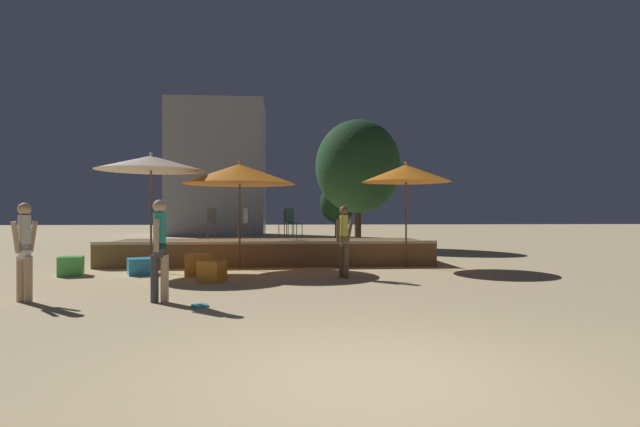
{
  "coord_description": "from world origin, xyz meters",
  "views": [
    {
      "loc": [
        -0.79,
        -4.38,
        1.47
      ],
      "look_at": [
        0.0,
        6.38,
        1.46
      ],
      "focal_mm": 28.0,
      "sensor_mm": 36.0,
      "label": 1
    }
  ],
  "objects_px": {
    "frisbee_disc": "(200,306)",
    "person_2": "(160,247)",
    "bistro_chair_1": "(287,220)",
    "bistro_chair_3": "(293,220)",
    "patio_umbrella_2": "(240,174)",
    "cube_seat_0": "(141,266)",
    "person_1": "(25,249)",
    "background_tree_1": "(358,167)",
    "cube_seat_1": "(198,265)",
    "person_3": "(344,240)",
    "patio_umbrella_0": "(151,163)",
    "cube_seat_3": "(212,271)",
    "cube_seat_2": "(71,266)",
    "bistro_chair_0": "(210,220)",
    "bistro_chair_2": "(244,220)",
    "background_tree_0": "(338,203)",
    "patio_umbrella_1": "(406,173)"
  },
  "relations": [
    {
      "from": "bistro_chair_1",
      "to": "bistro_chair_3",
      "type": "relative_size",
      "value": 1.0
    },
    {
      "from": "bistro_chair_1",
      "to": "cube_seat_1",
      "type": "bearing_deg",
      "value": -83.21
    },
    {
      "from": "cube_seat_3",
      "to": "background_tree_0",
      "type": "bearing_deg",
      "value": 73.8
    },
    {
      "from": "bistro_chair_2",
      "to": "cube_seat_1",
      "type": "bearing_deg",
      "value": -39.85
    },
    {
      "from": "bistro_chair_1",
      "to": "bistro_chair_2",
      "type": "relative_size",
      "value": 1.0
    },
    {
      "from": "bistro_chair_2",
      "to": "person_2",
      "type": "bearing_deg",
      "value": -32.66
    },
    {
      "from": "person_3",
      "to": "frisbee_disc",
      "type": "height_order",
      "value": "person_3"
    },
    {
      "from": "bistro_chair_0",
      "to": "bistro_chair_3",
      "type": "height_order",
      "value": "same"
    },
    {
      "from": "patio_umbrella_2",
      "to": "cube_seat_0",
      "type": "bearing_deg",
      "value": -155.88
    },
    {
      "from": "cube_seat_0",
      "to": "background_tree_0",
      "type": "height_order",
      "value": "background_tree_0"
    },
    {
      "from": "cube_seat_0",
      "to": "cube_seat_1",
      "type": "height_order",
      "value": "cube_seat_1"
    },
    {
      "from": "patio_umbrella_0",
      "to": "frisbee_disc",
      "type": "relative_size",
      "value": 10.98
    },
    {
      "from": "patio_umbrella_2",
      "to": "background_tree_1",
      "type": "xyz_separation_m",
      "value": [
        4.31,
        7.74,
        0.95
      ]
    },
    {
      "from": "cube_seat_2",
      "to": "background_tree_1",
      "type": "xyz_separation_m",
      "value": [
        8.15,
        8.86,
        3.23
      ]
    },
    {
      "from": "person_2",
      "to": "patio_umbrella_2",
      "type": "bearing_deg",
      "value": -98.05
    },
    {
      "from": "cube_seat_0",
      "to": "person_2",
      "type": "height_order",
      "value": "person_2"
    },
    {
      "from": "background_tree_0",
      "to": "cube_seat_3",
      "type": "bearing_deg",
      "value": -106.2
    },
    {
      "from": "patio_umbrella_0",
      "to": "patio_umbrella_2",
      "type": "relative_size",
      "value": 1.01
    },
    {
      "from": "person_2",
      "to": "bistro_chair_0",
      "type": "xyz_separation_m",
      "value": [
        -0.12,
        6.42,
        0.35
      ]
    },
    {
      "from": "bistro_chair_0",
      "to": "bistro_chair_1",
      "type": "height_order",
      "value": "same"
    },
    {
      "from": "person_2",
      "to": "background_tree_0",
      "type": "bearing_deg",
      "value": -103.37
    },
    {
      "from": "cube_seat_2",
      "to": "person_2",
      "type": "xyz_separation_m",
      "value": [
        2.96,
        -3.76,
        0.69
      ]
    },
    {
      "from": "cube_seat_3",
      "to": "person_2",
      "type": "height_order",
      "value": "person_2"
    },
    {
      "from": "cube_seat_0",
      "to": "bistro_chair_3",
      "type": "relative_size",
      "value": 0.88
    },
    {
      "from": "frisbee_disc",
      "to": "person_1",
      "type": "bearing_deg",
      "value": 167.89
    },
    {
      "from": "person_3",
      "to": "cube_seat_3",
      "type": "bearing_deg",
      "value": -109.86
    },
    {
      "from": "patio_umbrella_2",
      "to": "cube_seat_0",
      "type": "distance_m",
      "value": 3.38
    },
    {
      "from": "patio_umbrella_1",
      "to": "cube_seat_1",
      "type": "bearing_deg",
      "value": -166.14
    },
    {
      "from": "cube_seat_0",
      "to": "person_3",
      "type": "height_order",
      "value": "person_3"
    },
    {
      "from": "person_1",
      "to": "person_2",
      "type": "relative_size",
      "value": 0.97
    },
    {
      "from": "patio_umbrella_0",
      "to": "patio_umbrella_2",
      "type": "distance_m",
      "value": 2.23
    },
    {
      "from": "patio_umbrella_1",
      "to": "cube_seat_2",
      "type": "distance_m",
      "value": 8.72
    },
    {
      "from": "cube_seat_3",
      "to": "person_2",
      "type": "xyz_separation_m",
      "value": [
        -0.51,
        -2.45,
        0.69
      ]
    },
    {
      "from": "frisbee_disc",
      "to": "person_2",
      "type": "bearing_deg",
      "value": 149.61
    },
    {
      "from": "patio_umbrella_2",
      "to": "bistro_chair_3",
      "type": "distance_m",
      "value": 2.52
    },
    {
      "from": "cube_seat_0",
      "to": "cube_seat_1",
      "type": "relative_size",
      "value": 1.12
    },
    {
      "from": "cube_seat_3",
      "to": "bistro_chair_1",
      "type": "distance_m",
      "value": 5.38
    },
    {
      "from": "cube_seat_3",
      "to": "background_tree_0",
      "type": "height_order",
      "value": "background_tree_0"
    },
    {
      "from": "cube_seat_2",
      "to": "cube_seat_0",
      "type": "bearing_deg",
      "value": 4.1
    },
    {
      "from": "cube_seat_0",
      "to": "bistro_chair_0",
      "type": "height_order",
      "value": "bistro_chair_0"
    },
    {
      "from": "bistro_chair_3",
      "to": "person_2",
      "type": "bearing_deg",
      "value": -165.02
    },
    {
      "from": "patio_umbrella_2",
      "to": "cube_seat_3",
      "type": "relative_size",
      "value": 4.8
    },
    {
      "from": "cube_seat_2",
      "to": "person_3",
      "type": "relative_size",
      "value": 0.41
    },
    {
      "from": "patio_umbrella_0",
      "to": "bistro_chair_3",
      "type": "xyz_separation_m",
      "value": [
        3.6,
        2.07,
        -1.47
      ]
    },
    {
      "from": "cube_seat_2",
      "to": "person_2",
      "type": "relative_size",
      "value": 0.39
    },
    {
      "from": "person_3",
      "to": "patio_umbrella_0",
      "type": "bearing_deg",
      "value": -136.87
    },
    {
      "from": "person_1",
      "to": "bistro_chair_2",
      "type": "bearing_deg",
      "value": -91.57
    },
    {
      "from": "cube_seat_0",
      "to": "bistro_chair_1",
      "type": "bearing_deg",
      "value": 45.64
    },
    {
      "from": "bistro_chair_3",
      "to": "background_tree_1",
      "type": "distance_m",
      "value": 7.07
    },
    {
      "from": "bistro_chair_3",
      "to": "cube_seat_1",
      "type": "bearing_deg",
      "value": 176.06
    }
  ]
}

